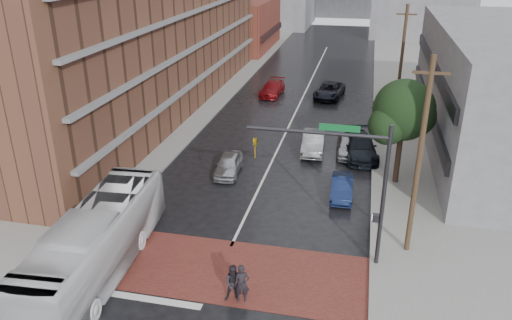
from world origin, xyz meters
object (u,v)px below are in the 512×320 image
Objects in this scene: pedestrian_b at (234,283)px; suv_travel at (329,90)px; car_parked_near at (342,188)px; car_parked_mid at (360,147)px; pedestrian_a at (242,284)px; car_travel_a at (229,164)px; transit_bus at (96,244)px; car_travel_b at (313,142)px; car_travel_c at (272,88)px; car_parked_far at (348,146)px.

suv_travel is (1.35, 32.39, -0.15)m from pedestrian_b.
car_parked_near is 6.70m from car_parked_mid.
pedestrian_a is at bearing -84.05° from suv_travel.
pedestrian_b reaches higher than car_travel_a.
pedestrian_b is 0.33× the size of car_parked_mid.
pedestrian_b is at bearing -115.04° from car_parked_mid.
suv_travel is at bearing 73.39° from pedestrian_a.
pedestrian_a is at bearing -16.59° from pedestrian_b.
transit_bus reaches higher than car_travel_a.
transit_bus is at bearing -137.53° from car_parked_near.
car_parked_mid is (3.41, -0.23, 0.04)m from car_travel_b.
car_travel_b reaches higher than suv_travel.
transit_bus is at bearing -96.52° from suv_travel.
pedestrian_a reaches higher than car_travel_b.
suv_travel is at bearing 70.98° from car_travel_a.
suv_travel is (5.81, 0.39, 0.04)m from car_travel_c.
transit_bus is 20.29m from car_parked_far.
transit_bus reaches higher than car_parked_mid.
car_parked_mid is at bearing -6.96° from car_travel_b.
car_travel_b is 1.22× the size of car_parked_near.
car_travel_c is at bearing 109.29° from car_travel_b.
car_travel_b is at bearing 176.27° from car_parked_far.
car_travel_c is 22.75m from car_parked_near.
car_parked_near is (2.55, -6.87, -0.13)m from car_travel_b.
car_parked_near is at bearing -93.29° from car_parked_far.
car_parked_mid reaches higher than car_travel_a.
pedestrian_a reaches higher than pedestrian_b.
car_parked_mid is 0.90m from car_parked_far.
transit_bus is at bearing -133.86° from car_parked_mid.
car_travel_b is 1.11× the size of car_parked_far.
suv_travel is (5.08, 19.80, 0.07)m from car_travel_a.
transit_bus reaches higher than car_travel_b.
car_travel_b is 0.85× the size of suv_travel.
suv_travel reaches higher than car_travel_c.
car_parked_near is (3.96, 10.86, -0.27)m from pedestrian_b.
pedestrian_a reaches higher than suv_travel.
suv_travel is 14.91m from car_parked_far.
pedestrian_b reaches higher than car_travel_c.
car_travel_c is at bearing -168.44° from suv_travel.
pedestrian_a is at bearing -76.66° from car_travel_a.
pedestrian_a is 0.40× the size of car_travel_b.
car_travel_a is 0.81× the size of car_travel_c.
suv_travel is at bearing 96.77° from car_parked_far.
car_parked_far is (8.41, -14.29, -0.00)m from car_travel_c.
suv_travel is (8.10, 31.89, -0.89)m from transit_bus.
car_travel_b is 7.33m from car_parked_near.
suv_travel is at bearing 95.28° from car_parked_near.
pedestrian_a is 0.46× the size of car_travel_a.
transit_bus is 7.15m from pedestrian_a.
car_parked_near is (2.60, -21.53, -0.12)m from suv_travel.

